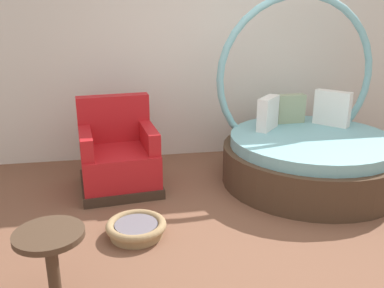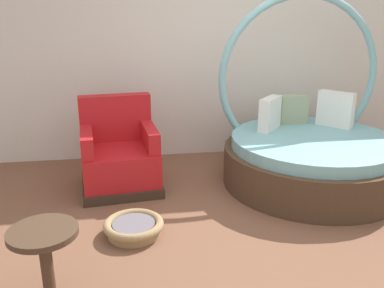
% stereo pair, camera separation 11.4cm
% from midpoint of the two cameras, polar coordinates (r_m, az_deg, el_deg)
% --- Properties ---
extents(ground_plane, '(8.00, 8.00, 0.02)m').
position_cam_midpoint_polar(ground_plane, '(3.67, 7.49, -12.04)').
color(ground_plane, brown).
extents(back_wall, '(8.00, 0.12, 2.79)m').
position_cam_midpoint_polar(back_wall, '(5.26, 1.04, 13.55)').
color(back_wall, silver).
rests_on(back_wall, ground_plane).
extents(round_daybed, '(1.89, 1.89, 2.00)m').
position_cam_midpoint_polar(round_daybed, '(4.70, 14.96, -0.46)').
color(round_daybed, '#473323').
rests_on(round_daybed, ground_plane).
extents(red_armchair, '(0.88, 0.88, 0.94)m').
position_cam_midpoint_polar(red_armchair, '(4.44, -10.80, -1.81)').
color(red_armchair, '#38281E').
rests_on(red_armchair, ground_plane).
extents(pet_basket, '(0.51, 0.51, 0.13)m').
position_cam_midpoint_polar(pet_basket, '(3.60, -8.57, -11.31)').
color(pet_basket, '#9E7F56').
rests_on(pet_basket, ground_plane).
extents(side_table, '(0.44, 0.44, 0.52)m').
position_cam_midpoint_polar(side_table, '(2.83, -20.02, -12.91)').
color(side_table, '#473323').
rests_on(side_table, ground_plane).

